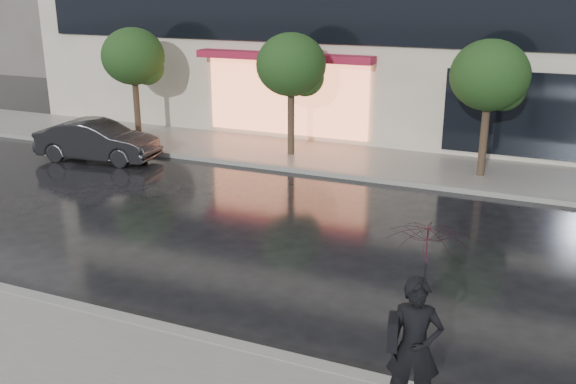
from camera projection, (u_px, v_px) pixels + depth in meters
The scene contains 9 objects.
ground at pixel (220, 312), 11.10m from camera, with size 120.00×120.00×0.00m, color black.
sidewalk_far at pixel (382, 164), 20.01m from camera, with size 60.00×3.50×0.12m, color slate.
curb_near at pixel (189, 336), 10.21m from camera, with size 60.00×0.25×0.14m, color gray.
curb_far at pixel (366, 178), 18.48m from camera, with size 60.00×0.25×0.14m, color gray.
tree_far_west at pixel (135, 58), 22.34m from camera, with size 2.20×2.20×3.99m.
tree_mid_west at pixel (293, 67), 20.05m from camera, with size 2.20×2.20×3.99m.
tree_mid_east at pixel (492, 78), 17.76m from camera, with size 2.20×2.20×3.99m.
parked_car at pixel (98, 141), 20.41m from camera, with size 1.36×3.91×1.29m, color black.
pedestrian_with_umbrella at pixel (421, 296), 7.83m from camera, with size 1.17×1.18×2.60m.
Camera 1 is at (5.05, -8.60, 5.43)m, focal length 40.00 mm.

